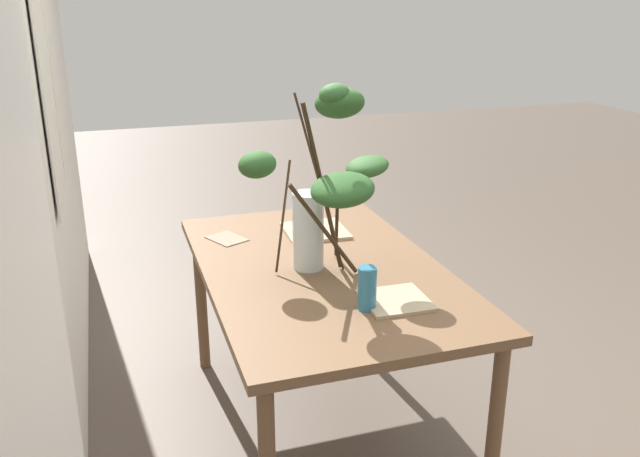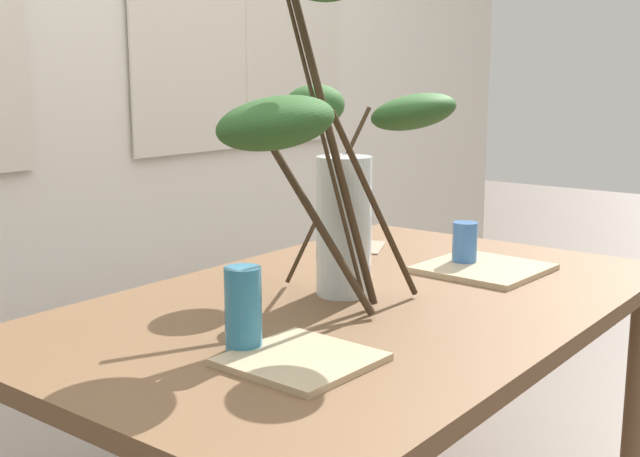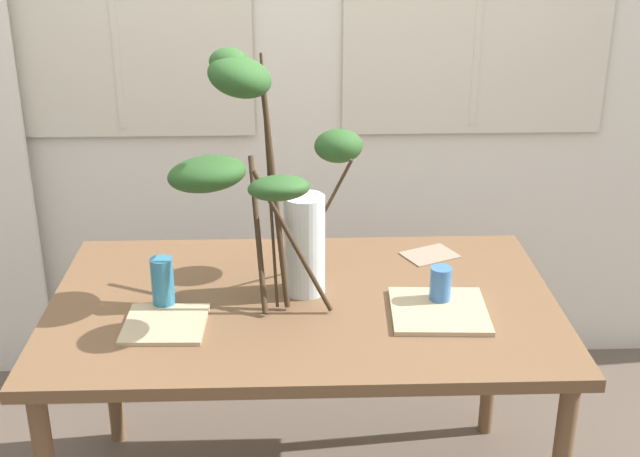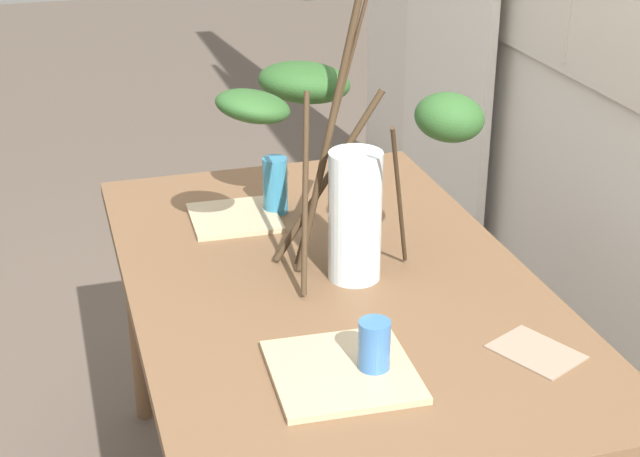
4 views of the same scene
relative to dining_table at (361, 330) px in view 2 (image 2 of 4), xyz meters
name	(u,v)px [view 2 (image 2 of 4)]	position (x,y,z in m)	size (l,w,h in m)	color
back_wall_with_windows	(62,11)	(0.00, 0.99, 0.70)	(4.90, 0.14, 2.72)	silver
dining_table	(361,330)	(0.00, 0.00, 0.00)	(1.44, 0.89, 0.74)	brown
vase_with_branches	(324,128)	(-0.09, 0.03, 0.43)	(0.59, 0.57, 0.72)	silver
drinking_glass_blue_left	(243,310)	(-0.39, -0.03, 0.14)	(0.06, 0.06, 0.15)	teal
drinking_glass_blue_right	(465,245)	(0.39, -0.04, 0.12)	(0.06, 0.06, 0.11)	#386BAD
plate_square_left	(301,360)	(-0.37, -0.14, 0.08)	(0.22, 0.22, 0.01)	tan
plate_square_right	(484,268)	(0.37, -0.09, 0.08)	(0.26, 0.26, 0.01)	tan
napkin_folded	(360,247)	(0.41, 0.29, 0.07)	(0.16, 0.12, 0.00)	gray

